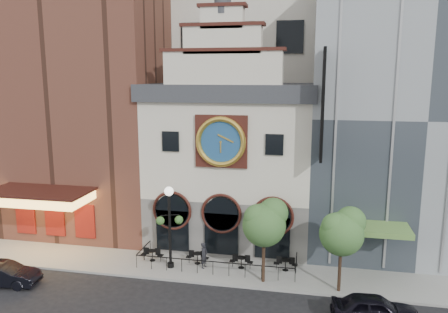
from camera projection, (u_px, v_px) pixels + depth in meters
ground at (209, 285)px, 27.37m from camera, size 120.00×120.00×0.00m
sidewalk at (217, 267)px, 29.77m from camera, size 44.00×5.00×0.15m
clock_building at (232, 158)px, 33.68m from camera, size 12.60×8.78×18.65m
theater_building at (86, 80)px, 37.17m from camera, size 14.00×15.60×25.00m
retail_building at (408, 114)px, 32.61m from camera, size 14.00×14.40×20.00m
office_tower at (254, 3)px, 42.96m from camera, size 20.00×16.00×40.00m
cafe_railing at (217, 260)px, 29.67m from camera, size 10.60×2.60×0.90m
bistro_0 at (152, 254)px, 30.55m from camera, size 1.58×0.68×0.90m
bistro_1 at (197, 257)px, 30.08m from camera, size 1.58×0.68×0.90m
bistro_2 at (241, 261)px, 29.41m from camera, size 1.58×0.68×0.90m
bistro_3 at (286, 264)px, 29.04m from camera, size 1.58×0.68×0.90m
car_right at (375, 309)px, 23.09m from camera, size 4.68×2.17×1.55m
car_left at (4, 274)px, 27.29m from camera, size 4.49×1.98×1.43m
pedestrian at (204, 255)px, 29.38m from camera, size 0.56×0.72×1.76m
lamppost at (170, 218)px, 28.98m from camera, size 1.73×0.97×5.63m
tree_left at (265, 221)px, 26.87m from camera, size 2.80×2.70×5.39m
tree_right at (342, 230)px, 25.70m from camera, size 2.71×2.61×5.22m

